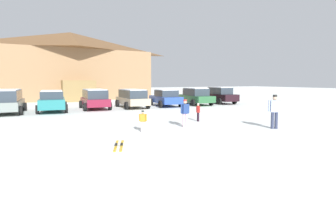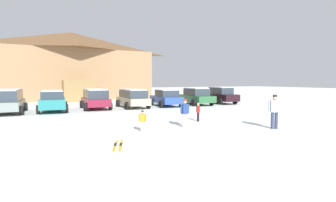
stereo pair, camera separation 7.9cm
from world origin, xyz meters
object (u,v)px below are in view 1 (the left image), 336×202
(parked_maroon_van, at_px, (95,98))
(pair_of_skis, at_px, (119,145))
(parked_blue_hatchback, at_px, (166,98))
(skier_child_in_red_jacket, at_px, (198,111))
(parked_grey_wagon, at_px, (8,101))
(skier_child_in_orange_jacket, at_px, (143,120))
(ski_lodge, at_px, (71,65))
(parked_black_sedan, at_px, (219,95))
(skier_adult_in_blue_parka, at_px, (275,110))
(skier_teen_in_navy_coat, at_px, (185,112))
(parked_teal_hatchback, at_px, (52,101))
(parked_green_coupe, at_px, (195,96))
(parked_beige_suv, at_px, (132,98))

(parked_maroon_van, distance_m, pair_of_skis, 13.18)
(parked_blue_hatchback, distance_m, skier_child_in_red_jacket, 9.30)
(parked_maroon_van, bearing_deg, parked_grey_wagon, -177.38)
(skier_child_in_red_jacket, bearing_deg, skier_child_in_orange_jacket, -158.41)
(ski_lodge, xyz_separation_m, skier_child_in_red_jacket, (4.33, -23.80, -3.78))
(parked_grey_wagon, height_order, parked_black_sedan, parked_grey_wagon)
(skier_adult_in_blue_parka, relative_size, skier_teen_in_navy_coat, 1.19)
(ski_lodge, height_order, skier_child_in_orange_jacket, ski_lodge)
(ski_lodge, distance_m, parked_blue_hatchback, 16.58)
(parked_grey_wagon, height_order, pair_of_skis, parked_grey_wagon)
(parked_grey_wagon, bearing_deg, parked_teal_hatchback, -1.53)
(ski_lodge, relative_size, parked_teal_hatchback, 4.31)
(parked_blue_hatchback, distance_m, skier_adult_in_blue_parka, 12.66)
(parked_blue_hatchback, relative_size, skier_adult_in_blue_parka, 2.48)
(parked_grey_wagon, bearing_deg, parked_green_coupe, 0.35)
(parked_teal_hatchback, bearing_deg, skier_child_in_orange_jacket, -72.70)
(parked_teal_hatchback, relative_size, skier_teen_in_navy_coat, 3.29)
(parked_teal_hatchback, bearing_deg, parked_maroon_van, 6.33)
(ski_lodge, height_order, parked_black_sedan, ski_lodge)
(parked_blue_hatchback, height_order, parked_green_coupe, parked_green_coupe)
(parked_green_coupe, relative_size, skier_child_in_orange_jacket, 4.88)
(parked_grey_wagon, height_order, skier_adult_in_blue_parka, parked_grey_wagon)
(parked_teal_hatchback, height_order, parked_maroon_van, parked_maroon_van)
(parked_beige_suv, height_order, parked_blue_hatchback, parked_beige_suv)
(parked_teal_hatchback, height_order, parked_blue_hatchback, parked_teal_hatchback)
(ski_lodge, height_order, pair_of_skis, ski_lodge)
(parked_maroon_van, xyz_separation_m, pair_of_skis, (-1.63, -13.05, -0.87))
(parked_blue_hatchback, distance_m, skier_teen_in_navy_coat, 11.06)
(parked_grey_wagon, height_order, parked_teal_hatchback, parked_grey_wagon)
(parked_maroon_van, bearing_deg, skier_child_in_orange_jacket, -89.66)
(parked_grey_wagon, distance_m, skier_teen_in_navy_coat, 13.57)
(parked_maroon_van, xyz_separation_m, parked_green_coupe, (9.68, -0.19, -0.06))
(parked_beige_suv, distance_m, pair_of_skis, 13.62)
(skier_child_in_orange_jacket, distance_m, skier_teen_in_navy_coat, 2.40)
(parked_grey_wagon, xyz_separation_m, parked_teal_hatchback, (2.93, -0.08, -0.10))
(parked_blue_hatchback, height_order, parked_black_sedan, parked_black_sedan)
(parked_beige_suv, xyz_separation_m, parked_green_coupe, (6.54, 0.14, -0.04))
(parked_teal_hatchback, relative_size, skier_adult_in_blue_parka, 2.78)
(parked_blue_hatchback, bearing_deg, parked_beige_suv, 178.40)
(ski_lodge, bearing_deg, parked_maroon_van, -89.02)
(ski_lodge, xyz_separation_m, skier_adult_in_blue_parka, (6.39, -27.45, -3.43))
(ski_lodge, height_order, parked_green_coupe, ski_lodge)
(parked_green_coupe, height_order, parked_black_sedan, parked_black_sedan)
(parked_teal_hatchback, relative_size, parked_beige_suv, 1.06)
(parked_beige_suv, height_order, skier_adult_in_blue_parka, skier_adult_in_blue_parka)
(parked_black_sedan, height_order, skier_child_in_red_jacket, parked_black_sedan)
(parked_black_sedan, bearing_deg, skier_child_in_red_jacket, -132.64)
(skier_teen_in_navy_coat, bearing_deg, parked_beige_suv, 86.11)
(parked_teal_hatchback, distance_m, skier_child_in_red_jacket, 11.67)
(skier_adult_in_blue_parka, bearing_deg, parked_teal_hatchback, 126.46)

